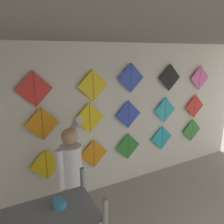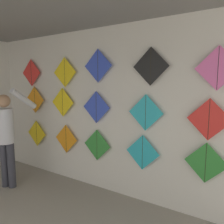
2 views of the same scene
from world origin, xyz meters
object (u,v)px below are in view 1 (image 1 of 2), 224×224
at_px(kite_9, 195,106).
at_px(kite_3, 162,138).
at_px(kite_14, 200,78).
at_px(kite_13, 170,78).
at_px(kite_0, 47,165).
at_px(kite_1, 94,154).
at_px(kite_6, 90,118).
at_px(kite_12, 131,78).
at_px(kite_10, 34,89).
at_px(kite_5, 42,124).
at_px(kite_4, 192,130).
at_px(kite_8, 165,110).
at_px(kite_11, 93,86).
at_px(kite_7, 128,115).
at_px(kite_2, 128,146).
at_px(shopkeeper, 71,174).

bearing_deg(kite_9, kite_3, 180.00).
bearing_deg(kite_14, kite_13, 180.00).
relative_size(kite_0, kite_1, 1.00).
relative_size(kite_1, kite_6, 1.00).
bearing_deg(kite_1, kite_0, 180.00).
xyz_separation_m(kite_12, kite_14, (1.82, 0.00, -0.10)).
xyz_separation_m(kite_6, kite_10, (-0.88, 0.00, 0.58)).
bearing_deg(kite_14, kite_5, 180.00).
height_order(kite_3, kite_6, kite_6).
height_order(kite_0, kite_4, kite_4).
bearing_deg(kite_0, kite_1, 0.00).
relative_size(kite_1, kite_8, 1.00).
bearing_deg(kite_11, kite_0, 180.00).
xyz_separation_m(kite_4, kite_8, (-0.87, 0.00, 0.61)).
distance_m(kite_3, kite_12, 1.58).
relative_size(kite_0, kite_5, 1.00).
height_order(kite_7, kite_10, kite_10).
relative_size(kite_12, kite_13, 1.00).
distance_m(kite_10, kite_12, 1.72).
distance_m(kite_6, kite_12, 1.06).
bearing_deg(kite_10, kite_14, 0.00).
bearing_deg(kite_0, kite_2, 0.00).
bearing_deg(kite_14, kite_12, 180.00).
distance_m(kite_1, kite_12, 1.56).
height_order(kite_4, kite_13, kite_13).
xyz_separation_m(kite_0, kite_11, (0.88, 0.00, 1.27)).
distance_m(kite_7, kite_10, 1.79).
xyz_separation_m(kite_2, kite_14, (1.85, 0.00, 1.27)).
height_order(kite_0, kite_10, kite_10).
distance_m(kite_3, kite_7, 1.09).
bearing_deg(kite_4, kite_5, 180.00).
distance_m(kite_1, kite_13, 2.16).
bearing_deg(kite_14, kite_1, 180.00).
xyz_separation_m(kite_7, kite_8, (0.92, 0.00, -0.02)).
bearing_deg(kite_4, kite_11, 180.00).
relative_size(kite_7, kite_14, 1.00).
distance_m(kite_8, kite_10, 2.67).
distance_m(kite_5, kite_9, 3.40).
xyz_separation_m(kite_1, kite_10, (-0.94, 0.00, 1.28)).
bearing_deg(kite_11, kite_5, 180.00).
relative_size(shopkeeper, kite_0, 3.25).
relative_size(kite_0, kite_4, 1.00).
bearing_deg(kite_0, kite_13, 0.00).
xyz_separation_m(kite_2, kite_12, (0.03, 0.00, 1.37)).
height_order(kite_7, kite_9, kite_7).
distance_m(kite_13, kite_14, 0.89).
relative_size(kite_1, kite_3, 1.00).
height_order(kite_5, kite_8, kite_5).
bearing_deg(shopkeeper, kite_11, 30.39).
bearing_deg(kite_6, kite_13, 0.00).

